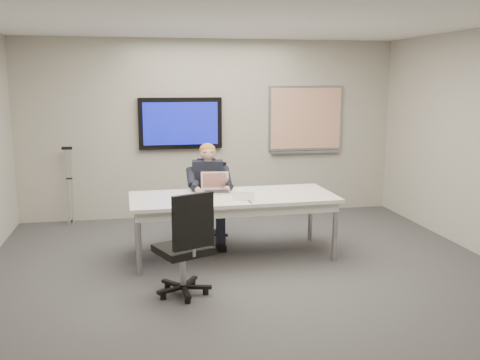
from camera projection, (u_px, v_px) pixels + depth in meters
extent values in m
cube|color=#343537|center=(251.00, 280.00, 5.87)|extent=(6.00, 6.00, 0.02)
cube|color=white|center=(252.00, 16.00, 5.35)|extent=(6.00, 6.00, 0.02)
cube|color=#AAA699|center=(212.00, 129.00, 8.51)|extent=(6.00, 0.02, 2.80)
cube|color=#AAA699|center=(377.00, 233.00, 2.72)|extent=(6.00, 0.02, 2.80)
cube|color=silver|center=(233.00, 197.00, 6.56)|extent=(2.52, 1.10, 0.04)
cube|color=silver|center=(233.00, 204.00, 6.57)|extent=(2.42, 0.99, 0.10)
cylinder|color=#96989E|center=(139.00, 244.00, 5.96)|extent=(0.06, 0.06, 0.73)
cylinder|color=#96989E|center=(335.00, 231.00, 6.45)|extent=(0.06, 0.06, 0.73)
cylinder|color=#96989E|center=(137.00, 224.00, 6.81)|extent=(0.06, 0.06, 0.73)
cylinder|color=#96989E|center=(310.00, 214.00, 7.30)|extent=(0.06, 0.06, 0.73)
cube|color=black|center=(180.00, 123.00, 8.35)|extent=(1.30, 0.08, 0.80)
cube|color=#0D1399|center=(181.00, 124.00, 8.30)|extent=(1.16, 0.01, 0.66)
cube|color=#96989E|center=(306.00, 118.00, 8.75)|extent=(1.25, 0.04, 1.05)
cube|color=silver|center=(306.00, 118.00, 8.72)|extent=(1.18, 0.01, 0.98)
cube|color=#96989E|center=(305.00, 152.00, 8.81)|extent=(1.18, 0.05, 0.04)
cylinder|color=#96989E|center=(208.00, 220.00, 7.33)|extent=(0.06, 0.06, 0.36)
cube|color=black|center=(208.00, 207.00, 7.30)|extent=(0.60, 0.60, 0.07)
cube|color=black|center=(211.00, 180.00, 7.45)|extent=(0.41, 0.21, 0.52)
cylinder|color=#96989E|center=(183.00, 267.00, 5.44)|extent=(0.06, 0.06, 0.38)
cube|color=black|center=(183.00, 249.00, 5.40)|extent=(0.63, 0.63, 0.07)
cube|color=black|center=(193.00, 221.00, 5.15)|extent=(0.42, 0.22, 0.54)
cube|color=black|center=(208.00, 182.00, 7.21)|extent=(0.44, 0.28, 0.57)
cube|color=#361E16|center=(209.00, 181.00, 7.08)|extent=(0.22, 0.05, 0.28)
sphere|color=tan|center=(208.00, 152.00, 7.10)|extent=(0.21, 0.21, 0.21)
ellipsoid|color=#976126|center=(207.00, 150.00, 7.11)|extent=(0.22, 0.22, 0.18)
cube|color=silver|center=(217.00, 192.00, 6.70)|extent=(0.37, 0.28, 0.02)
cube|color=black|center=(217.00, 191.00, 6.69)|extent=(0.31, 0.20, 0.00)
cube|color=silver|center=(215.00, 180.00, 6.83)|extent=(0.36, 0.12, 0.23)
cube|color=#AC1412|center=(215.00, 180.00, 6.82)|extent=(0.31, 0.10, 0.19)
cylinder|color=black|center=(250.00, 202.00, 6.19)|extent=(0.02, 0.15, 0.01)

